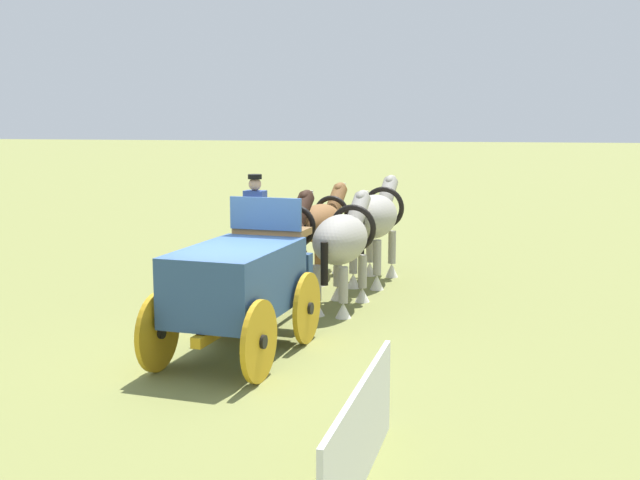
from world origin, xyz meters
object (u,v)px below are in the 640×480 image
(draft_horse_rear_off, at_px, (343,241))
(show_wagon, at_px, (240,281))
(draft_horse_lead_near, at_px, (321,224))
(draft_horse_rear_near, at_px, (281,239))
(draft_horse_lead_off, at_px, (375,219))

(draft_horse_rear_off, bearing_deg, show_wagon, 162.42)
(draft_horse_rear_off, distance_m, draft_horse_lead_near, 2.92)
(draft_horse_lead_near, bearing_deg, draft_horse_rear_near, 173.10)
(draft_horse_rear_off, bearing_deg, draft_horse_rear_near, 82.61)
(draft_horse_rear_near, bearing_deg, draft_horse_lead_off, -33.60)
(show_wagon, distance_m, draft_horse_rear_near, 3.55)
(draft_horse_lead_near, xyz_separation_m, draft_horse_lead_off, (-0.18, -1.29, 0.19))
(draft_horse_rear_near, relative_size, draft_horse_rear_off, 1.08)
(draft_horse_lead_off, bearing_deg, draft_horse_rear_off, 173.10)
(show_wagon, height_order, draft_horse_lead_off, show_wagon)
(draft_horse_rear_near, distance_m, draft_horse_lead_near, 2.61)
(show_wagon, height_order, draft_horse_rear_near, show_wagon)
(draft_horse_rear_off, bearing_deg, draft_horse_lead_off, -6.90)
(draft_horse_rear_near, xyz_separation_m, draft_horse_rear_off, (-0.17, -1.29, 0.03))
(show_wagon, distance_m, draft_horse_lead_near, 6.13)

